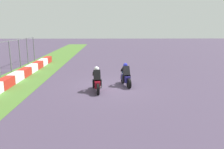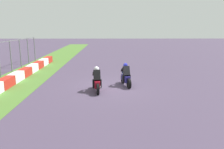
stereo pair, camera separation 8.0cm
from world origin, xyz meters
The scene contains 5 objects.
ground_plane centered at (0.00, 0.00, 0.00)m, with size 120.00×120.00×0.00m, color #46394F.
grass_verge centered at (0.00, 6.72, 0.01)m, with size 72.00×4.04×0.02m, color #4A722D.
track_barrier centered at (0.00, 6.74, 0.32)m, with size 21.97×0.60×0.64m.
rider_lane_a centered at (0.44, -0.99, 0.62)m, with size 2.02×0.65×1.51m.
rider_lane_b centered at (-0.85, 0.85, 0.62)m, with size 2.04×0.58×1.51m.
Camera 1 is at (-14.04, 0.19, 3.86)m, focal length 36.13 mm.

